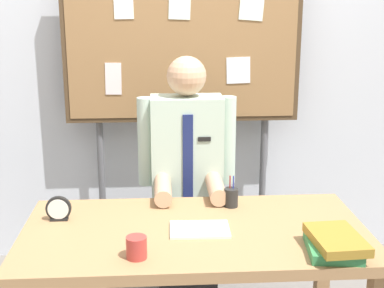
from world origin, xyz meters
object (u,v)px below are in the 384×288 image
coffee_mug (137,247)px  pen_holder (231,197)px  book_stack (334,243)px  open_notebook (200,229)px  person (187,191)px  desk_clock (59,210)px  bulletin_board (183,45)px  desk (195,246)px

coffee_mug → pen_holder: size_ratio=0.57×
book_stack → open_notebook: (-0.54, 0.25, -0.03)m
person → book_stack: 1.08m
desk_clock → bulletin_board: bearing=56.1°
open_notebook → coffee_mug: bearing=-138.2°
person → desk_clock: (-0.64, -0.50, 0.10)m
open_notebook → desk: bearing=135.8°
desk → pen_holder: pen_holder is taller
pen_holder → desk_clock: bearing=-171.7°
book_stack → desk_clock: (-1.20, 0.41, 0.01)m
coffee_mug → bulletin_board: bearing=79.3°
book_stack → desk_clock: desk_clock is taller
book_stack → coffee_mug: bearing=179.7°
bulletin_board → person: bearing=-90.0°
book_stack → open_notebook: bearing=155.1°
book_stack → coffee_mug: (-0.82, 0.00, 0.01)m
bulletin_board → open_notebook: (0.02, -1.11, -0.73)m
pen_holder → open_notebook: bearing=-122.5°
person → desk_clock: bearing=-141.6°
bulletin_board → pen_holder: bulletin_board is taller
person → book_stack: bearing=-58.6°
open_notebook → desk_clock: bearing=166.1°
open_notebook → desk_clock: (-0.66, 0.16, 0.05)m
person → desk_clock: 0.82m
person → book_stack: (0.56, -0.92, 0.09)m
desk → person: person is taller
desk → bulletin_board: (0.00, 1.09, 0.83)m
book_stack → coffee_mug: 0.82m
open_notebook → person: bearing=91.8°
open_notebook → coffee_mug: size_ratio=2.94×
person → coffee_mug: bearing=-105.6°
person → pen_holder: size_ratio=9.04×
desk_clock → open_notebook: bearing=-13.9°
open_notebook → pen_holder: pen_holder is taller
desk → person: size_ratio=1.09×
person → coffee_mug: size_ratio=15.76×
person → bulletin_board: 0.91m
bulletin_board → book_stack: (0.56, -1.36, -0.70)m
coffee_mug → open_notebook: bearing=41.8°
desk → book_stack: bearing=-25.8°
open_notebook → desk_clock: desk_clock is taller
book_stack → coffee_mug: coffee_mug is taller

